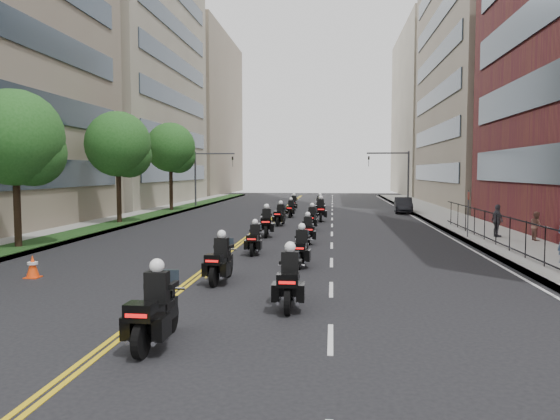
# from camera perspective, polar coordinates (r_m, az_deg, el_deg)

# --- Properties ---
(ground) EXTENTS (160.00, 160.00, 0.00)m
(ground) POSITION_cam_1_polar(r_m,az_deg,el_deg) (12.67, -9.71, -12.72)
(ground) COLOR black
(ground) RESTS_ON ground
(sidewalk_right) EXTENTS (4.00, 90.00, 0.15)m
(sidewalk_right) POSITION_cam_1_polar(r_m,az_deg,el_deg) (37.90, 18.89, -1.55)
(sidewalk_right) COLOR gray
(sidewalk_right) RESTS_ON ground
(sidewalk_left) EXTENTS (4.00, 90.00, 0.15)m
(sidewalk_left) POSITION_cam_1_polar(r_m,az_deg,el_deg) (39.89, -16.95, -1.24)
(sidewalk_left) COLOR gray
(sidewalk_left) RESTS_ON ground
(grass_strip) EXTENTS (2.00, 90.00, 0.04)m
(grass_strip) POSITION_cam_1_polar(r_m,az_deg,el_deg) (39.58, -15.88, -1.12)
(grass_strip) COLOR #163B15
(grass_strip) RESTS_ON sidewalk_left
(building_right_tan) EXTENTS (15.11, 28.00, 30.00)m
(building_right_tan) POSITION_cam_1_polar(r_m,az_deg,el_deg) (63.45, 22.86, 14.07)
(building_right_tan) COLOR gray
(building_right_tan) RESTS_ON ground
(building_right_far) EXTENTS (15.00, 28.00, 26.00)m
(building_right_far) POSITION_cam_1_polar(r_m,az_deg,el_deg) (92.01, 17.20, 9.73)
(building_right_far) COLOR gray
(building_right_far) RESTS_ON ground
(building_left_mid) EXTENTS (16.11, 28.00, 34.00)m
(building_left_mid) POSITION_cam_1_polar(r_m,az_deg,el_deg) (66.16, -17.67, 15.53)
(building_left_mid) COLOR gray
(building_left_mid) RESTS_ON ground
(building_left_far) EXTENTS (16.00, 28.00, 26.00)m
(building_left_far) POSITION_cam_1_polar(r_m,az_deg,el_deg) (93.64, -10.29, 9.74)
(building_left_far) COLOR gray
(building_left_far) RESTS_ON ground
(iron_fence) EXTENTS (0.05, 28.00, 1.50)m
(iron_fence) POSITION_cam_1_polar(r_m,az_deg,el_deg) (25.09, 23.56, -2.55)
(iron_fence) COLOR black
(iron_fence) RESTS_ON sidewalk_right
(street_trees) EXTENTS (4.40, 38.40, 7.98)m
(street_trees) POSITION_cam_1_polar(r_m,az_deg,el_deg) (33.53, -19.81, 6.37)
(street_trees) COLOR #301E15
(street_trees) RESTS_ON ground
(traffic_signal_right) EXTENTS (4.09, 0.20, 5.60)m
(traffic_signal_right) POSITION_cam_1_polar(r_m,az_deg,el_deg) (54.06, 12.26, 4.04)
(traffic_signal_right) COLOR #3F3F44
(traffic_signal_right) RESTS_ON ground
(traffic_signal_left) EXTENTS (4.09, 0.20, 5.60)m
(traffic_signal_left) POSITION_cam_1_polar(r_m,az_deg,el_deg) (55.19, -7.87, 4.09)
(traffic_signal_left) COLOR #3F3F44
(traffic_signal_left) RESTS_ON ground
(motorcycle_0) EXTENTS (0.58, 2.47, 1.82)m
(motorcycle_0) POSITION_cam_1_polar(r_m,az_deg,el_deg) (11.83, -12.93, -10.35)
(motorcycle_0) COLOR black
(motorcycle_0) RESTS_ON ground
(motorcycle_1) EXTENTS (0.55, 2.40, 1.77)m
(motorcycle_1) POSITION_cam_1_polar(r_m,az_deg,el_deg) (14.66, 1.02, -7.53)
(motorcycle_1) COLOR black
(motorcycle_1) RESTS_ON ground
(motorcycle_2) EXTENTS (0.62, 2.33, 1.72)m
(motorcycle_2) POSITION_cam_1_polar(r_m,az_deg,el_deg) (18.07, -6.22, -5.40)
(motorcycle_2) COLOR black
(motorcycle_2) RESTS_ON ground
(motorcycle_3) EXTENTS (0.57, 2.25, 1.66)m
(motorcycle_3) POSITION_cam_1_polar(r_m,az_deg,el_deg) (20.94, 2.25, -4.14)
(motorcycle_3) COLOR black
(motorcycle_3) RESTS_ON ground
(motorcycle_4) EXTENTS (0.48, 2.09, 1.55)m
(motorcycle_4) POSITION_cam_1_polar(r_m,az_deg,el_deg) (24.04, -2.66, -3.19)
(motorcycle_4) COLOR black
(motorcycle_4) RESTS_ON ground
(motorcycle_5) EXTENTS (0.58, 2.17, 1.60)m
(motorcycle_5) POSITION_cam_1_polar(r_m,az_deg,el_deg) (27.52, 2.93, -2.22)
(motorcycle_5) COLOR black
(motorcycle_5) RESTS_ON ground
(motorcycle_6) EXTENTS (0.65, 2.48, 1.83)m
(motorcycle_6) POSITION_cam_1_polar(r_m,az_deg,el_deg) (30.48, -1.42, -1.43)
(motorcycle_6) COLOR black
(motorcycle_6) RESTS_ON ground
(motorcycle_7) EXTENTS (0.61, 2.29, 1.69)m
(motorcycle_7) POSITION_cam_1_polar(r_m,az_deg,el_deg) (33.79, 3.35, -0.99)
(motorcycle_7) COLOR black
(motorcycle_7) RESTS_ON ground
(motorcycle_8) EXTENTS (0.68, 2.27, 1.68)m
(motorcycle_8) POSITION_cam_1_polar(r_m,az_deg,el_deg) (36.61, 0.03, -0.60)
(motorcycle_8) COLOR black
(motorcycle_8) RESTS_ON ground
(motorcycle_9) EXTENTS (0.60, 2.56, 1.89)m
(motorcycle_9) POSITION_cam_1_polar(r_m,az_deg,el_deg) (39.88, 4.27, -0.11)
(motorcycle_9) COLOR black
(motorcycle_9) RESTS_ON ground
(motorcycle_10) EXTENTS (0.52, 2.12, 1.57)m
(motorcycle_10) POSITION_cam_1_polar(r_m,az_deg,el_deg) (43.34, 1.13, 0.07)
(motorcycle_10) COLOR black
(motorcycle_10) RESTS_ON ground
(motorcycle_11) EXTENTS (0.58, 2.44, 1.80)m
(motorcycle_11) POSITION_cam_1_polar(r_m,az_deg,el_deg) (46.53, 4.19, 0.45)
(motorcycle_11) COLOR black
(motorcycle_11) RESTS_ON ground
(motorcycle_12) EXTENTS (0.55, 2.24, 1.65)m
(motorcycle_12) POSITION_cam_1_polar(r_m,az_deg,el_deg) (49.72, 1.44, 0.62)
(motorcycle_12) COLOR black
(motorcycle_12) RESTS_ON ground
(motorcycle_13) EXTENTS (0.59, 2.08, 1.54)m
(motorcycle_13) POSITION_cam_1_polar(r_m,az_deg,el_deg) (52.59, 4.18, 0.75)
(motorcycle_13) COLOR black
(motorcycle_13) RESTS_ON ground
(parked_sedan) EXTENTS (1.73, 4.22, 1.36)m
(parked_sedan) POSITION_cam_1_polar(r_m,az_deg,el_deg) (48.95, 12.76, 0.50)
(parked_sedan) COLOR black
(parked_sedan) RESTS_ON ground
(pedestrian_b) EXTENTS (0.59, 0.74, 1.47)m
(pedestrian_b) POSITION_cam_1_polar(r_m,az_deg,el_deg) (30.46, 25.22, -1.52)
(pedestrian_b) COLOR brown
(pedestrian_b) RESTS_ON sidewalk_right
(pedestrian_c) EXTENTS (0.64, 1.09, 1.73)m
(pedestrian_c) POSITION_cam_1_polar(r_m,az_deg,el_deg) (31.20, 21.75, -1.05)
(pedestrian_c) COLOR #3D3C43
(pedestrian_c) RESTS_ON sidewalk_right
(traffic_cone) EXTENTS (0.47, 0.47, 0.78)m
(traffic_cone) POSITION_cam_1_polar(r_m,az_deg,el_deg) (20.61, -24.43, -5.42)
(traffic_cone) COLOR #FF420D
(traffic_cone) RESTS_ON ground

